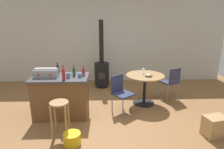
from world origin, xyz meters
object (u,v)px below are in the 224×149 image
bottle_1 (64,75)px  wine_glass (144,70)px  bottle_0 (58,69)px  kitchen_island (61,96)px  bottle_3 (74,72)px  cardboard_box (215,126)px  folding_chair_near (121,91)px  folding_chair_far (171,81)px  plastic_bucket (72,139)px  wood_stove (102,71)px  cup_0 (80,75)px  serving_bowl (149,75)px  wooden_stool (60,112)px  dining_table (145,82)px  bottle_2 (83,72)px  cup_1 (68,75)px  toolbox (46,73)px

bottle_1 → wine_glass: bearing=27.1°
bottle_0 → bottle_1: (0.22, -0.46, 0.02)m
bottle_0 → wine_glass: bearing=12.4°
kitchen_island → bottle_1: size_ratio=3.92×
bottle_3 → cardboard_box: bottle_3 is taller
kitchen_island → folding_chair_near: kitchen_island is taller
folding_chair_far → plastic_bucket: 2.98m
wood_stove → bottle_3: bearing=-107.2°
wood_stove → folding_chair_near: bearing=-75.3°
folding_chair_far → cup_0: size_ratio=7.13×
bottle_3 → serving_bowl: bearing=12.7°
bottle_1 → cardboard_box: bottle_1 is taller
folding_chair_far → wine_glass: (-0.76, -0.16, 0.35)m
wooden_stool → serving_bowl: 2.22m
dining_table → bottle_3: bearing=-162.8°
wood_stove → bottle_2: (-0.36, -1.76, 0.46)m
bottle_0 → cup_0: bottle_0 is taller
folding_chair_far → bottle_3: bearing=-161.9°
cup_1 → plastic_bucket: cup_1 is taller
kitchen_island → wood_stove: 2.03m
kitchen_island → wooden_stool: kitchen_island is taller
folding_chair_near → bottle_3: bottle_3 is taller
cup_0 → plastic_bucket: cup_0 is taller
folding_chair_far → toolbox: 3.08m
cardboard_box → wooden_stool: bearing=178.3°
cup_1 → cardboard_box: bearing=-16.2°
toolbox → bottle_1: bearing=-30.7°
cup_1 → plastic_bucket: size_ratio=0.37×
folding_chair_near → toolbox: toolbox is taller
folding_chair_near → plastic_bucket: size_ratio=2.85×
bottle_2 → plastic_bucket: size_ratio=0.72×
cup_0 → bottle_3: bearing=142.6°
toolbox → serving_bowl: 2.30m
bottle_0 → wood_stove: bearing=60.1°
dining_table → cup_0: (-1.49, -0.61, 0.37)m
wooden_stool → cup_0: bearing=69.1°
wooden_stool → bottle_2: size_ratio=3.14×
kitchen_island → toolbox: toolbox is taller
dining_table → toolbox: (-2.20, -0.55, 0.41)m
folding_chair_far → serving_bowl: folding_chair_far is taller
kitchen_island → bottle_3: bearing=8.5°
cup_0 → plastic_bucket: (-0.05, -0.99, -0.83)m
folding_chair_near → wood_stove: (-0.45, 1.71, 0.02)m
bottle_1 → bottle_3: (0.16, 0.29, -0.02)m
bottle_2 → cup_1: size_ratio=1.92×
kitchen_island → serving_bowl: bearing=12.1°
folding_chair_far → bottle_2: bearing=-161.3°
wood_stove → serving_bowl: bearing=-51.6°
dining_table → serving_bowl: (0.05, -0.13, 0.21)m
wood_stove → toolbox: 2.21m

